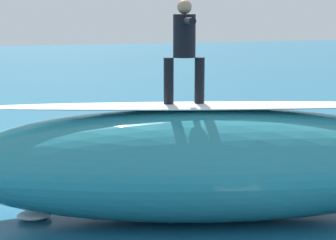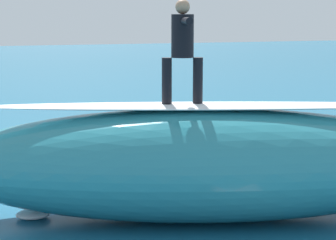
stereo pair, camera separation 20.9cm
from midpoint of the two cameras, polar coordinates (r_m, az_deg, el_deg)
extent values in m
plane|color=#196084|center=(11.93, -1.25, -5.88)|extent=(120.00, 120.00, 0.00)
ellipsoid|color=teal|center=(9.62, 3.82, -4.20)|extent=(8.51, 4.95, 1.79)
ellipsoid|color=white|center=(9.44, 3.89, 1.33)|extent=(6.84, 3.14, 0.08)
ellipsoid|color=#33B2D1|center=(9.42, 1.99, 1.29)|extent=(1.94, 1.03, 0.07)
cylinder|color=black|center=(9.34, 0.53, 3.67)|extent=(0.16, 0.16, 0.72)
cylinder|color=black|center=(9.40, 3.46, 3.70)|extent=(0.16, 0.16, 0.72)
cylinder|color=black|center=(9.32, 2.03, 7.91)|extent=(0.43, 0.43, 0.66)
sphere|color=tan|center=(9.32, 2.04, 10.62)|extent=(0.22, 0.22, 0.22)
cylinder|color=black|center=(8.85, 2.47, 9.31)|extent=(0.26, 0.59, 0.10)
cylinder|color=black|center=(9.78, 1.64, 9.34)|extent=(0.26, 0.59, 0.10)
ellipsoid|color=#E0563D|center=(12.59, -0.53, -4.86)|extent=(1.01, 2.33, 0.08)
cylinder|color=black|center=(12.54, -0.54, -4.02)|extent=(0.48, 0.91, 0.31)
sphere|color=tan|center=(12.96, -1.81, -3.29)|extent=(0.22, 0.22, 0.22)
cylinder|color=black|center=(11.98, 1.89, -5.10)|extent=(0.28, 0.73, 0.14)
cylinder|color=black|center=(11.88, 1.19, -5.22)|extent=(0.28, 0.73, 0.14)
ellipsoid|color=white|center=(10.06, -12.00, -8.67)|extent=(0.60, 0.49, 0.14)
camera|label=1|loc=(0.10, -89.45, 0.09)|focal=64.70mm
camera|label=2|loc=(0.10, 90.55, -0.09)|focal=64.70mm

